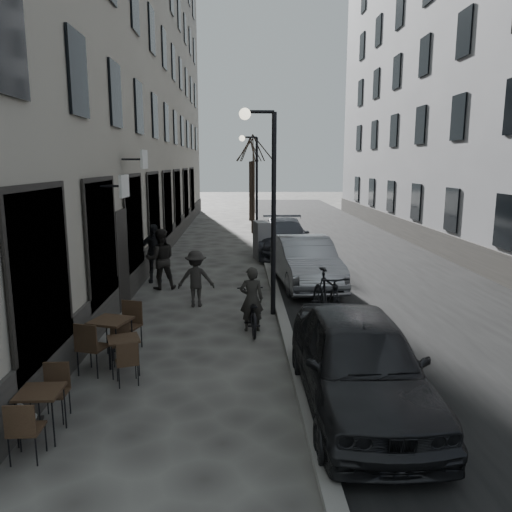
{
  "coord_description": "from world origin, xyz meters",
  "views": [
    {
      "loc": [
        -0.84,
        -6.25,
        3.81
      ],
      "look_at": [
        -0.49,
        4.47,
        1.8
      ],
      "focal_mm": 35.0,
      "sensor_mm": 36.0,
      "label": 1
    }
  ],
  "objects": [
    {
      "name": "car_far",
      "position": [
        1.0,
        14.39,
        0.74
      ],
      "size": [
        2.35,
        5.21,
        1.48
      ],
      "primitive_type": "imported",
      "rotation": [
        0.0,
        0.0,
        -0.06
      ],
      "color": "#3E4049",
      "rests_on": "ground"
    },
    {
      "name": "tree_far",
      "position": [
        -0.1,
        27.0,
        4.66
      ],
      "size": [
        2.4,
        2.4,
        5.7
      ],
      "color": "black",
      "rests_on": "ground"
    },
    {
      "name": "bistro_set_b",
      "position": [
        -2.97,
        2.46,
        0.41
      ],
      "size": [
        0.78,
        1.4,
        0.8
      ],
      "rotation": [
        0.0,
        0.0,
        0.33
      ],
      "color": "#2F2015",
      "rests_on": "ground"
    },
    {
      "name": "ground",
      "position": [
        0.0,
        0.0,
        0.0
      ],
      "size": [
        120.0,
        120.0,
        0.0
      ],
      "primitive_type": "plane",
      "color": "#3C3A37",
      "rests_on": "ground"
    },
    {
      "name": "pedestrian_far",
      "position": [
        -3.6,
        9.63,
        0.95
      ],
      "size": [
        1.13,
        0.52,
        1.9
      ],
      "primitive_type": "imported",
      "rotation": [
        0.0,
        0.0,
        0.05
      ],
      "color": "black",
      "rests_on": "ground"
    },
    {
      "name": "bistro_set_c",
      "position": [
        -3.34,
        3.05,
        0.51
      ],
      "size": [
        0.95,
        1.73,
        0.99
      ],
      "rotation": [
        0.0,
        0.0,
        -0.31
      ],
      "color": "#2F2015",
      "rests_on": "ground"
    },
    {
      "name": "kerb",
      "position": [
        0.2,
        16.0,
        0.06
      ],
      "size": [
        0.25,
        60.0,
        0.12
      ],
      "primitive_type": "cube",
      "color": "slate",
      "rests_on": "ground"
    },
    {
      "name": "pedestrian_near",
      "position": [
        -3.25,
        8.73,
        0.92
      ],
      "size": [
        1.03,
        0.88,
        1.85
      ],
      "primitive_type": "imported",
      "rotation": [
        0.0,
        0.0,
        3.37
      ],
      "color": "black",
      "rests_on": "ground"
    },
    {
      "name": "utility_cabinet",
      "position": [
        0.05,
        13.51,
        0.75
      ],
      "size": [
        0.72,
        1.08,
        1.5
      ],
      "primitive_type": "cube",
      "rotation": [
        0.0,
        0.0,
        0.18
      ],
      "color": "slate",
      "rests_on": "ground"
    },
    {
      "name": "building_left",
      "position": [
        -6.0,
        16.5,
        8.0
      ],
      "size": [
        4.0,
        35.0,
        16.0
      ],
      "primitive_type": "cube",
      "color": "gray",
      "rests_on": "ground"
    },
    {
      "name": "car_mid",
      "position": [
        1.21,
        9.03,
        0.76
      ],
      "size": [
        1.97,
        4.73,
        1.52
      ],
      "primitive_type": "imported",
      "rotation": [
        0.0,
        0.0,
        0.08
      ],
      "color": "gray",
      "rests_on": "ground"
    },
    {
      "name": "road",
      "position": [
        3.85,
        16.0,
        0.0
      ],
      "size": [
        7.3,
        60.0,
        0.0
      ],
      "primitive_type": "cube",
      "color": "black",
      "rests_on": "ground"
    },
    {
      "name": "streetlamp_far",
      "position": [
        -0.17,
        18.0,
        3.16
      ],
      "size": [
        0.9,
        0.28,
        5.09
      ],
      "color": "black",
      "rests_on": "ground"
    },
    {
      "name": "bistro_set_a",
      "position": [
        -3.62,
        0.28,
        0.43
      ],
      "size": [
        0.59,
        1.42,
        0.84
      ],
      "rotation": [
        0.0,
        0.0,
        0.02
      ],
      "color": "#2F2015",
      "rests_on": "ground"
    },
    {
      "name": "building_right",
      "position": [
        9.5,
        16.5,
        8.0
      ],
      "size": [
        4.0,
        35.0,
        16.0
      ],
      "primitive_type": "cube",
      "color": "gray",
      "rests_on": "ground"
    },
    {
      "name": "car_near",
      "position": [
        1.0,
        1.0,
        0.77
      ],
      "size": [
        1.82,
        4.51,
        1.54
      ],
      "primitive_type": "imported",
      "rotation": [
        0.0,
        0.0,
        -0.0
      ],
      "color": "black",
      "rests_on": "ground"
    },
    {
      "name": "cyclist_rider",
      "position": [
        -0.58,
        4.75,
        0.75
      ],
      "size": [
        0.56,
        0.39,
        1.5
      ],
      "primitive_type": "imported",
      "rotation": [
        0.0,
        0.0,
        3.19
      ],
      "color": "black",
      "rests_on": "ground"
    },
    {
      "name": "moped",
      "position": [
        1.2,
        4.89,
        0.68
      ],
      "size": [
        0.96,
        2.34,
        1.37
      ],
      "primitive_type": "imported",
      "rotation": [
        0.0,
        0.0,
        0.14
      ],
      "color": "black",
      "rests_on": "ground"
    },
    {
      "name": "pedestrian_mid",
      "position": [
        -2.02,
        6.79,
        0.76
      ],
      "size": [
        0.99,
        0.59,
        1.52
      ],
      "primitive_type": "imported",
      "rotation": [
        0.0,
        0.0,
        3.17
      ],
      "color": "#262421",
      "rests_on": "ground"
    },
    {
      "name": "bicycle",
      "position": [
        -0.58,
        4.75,
        0.46
      ],
      "size": [
        0.7,
        1.77,
        0.91
      ],
      "primitive_type": "imported",
      "rotation": [
        0.0,
        0.0,
        3.19
      ],
      "color": "black",
      "rests_on": "ground"
    },
    {
      "name": "streetlamp_near",
      "position": [
        -0.17,
        6.0,
        3.16
      ],
      "size": [
        0.9,
        0.28,
        5.09
      ],
      "color": "black",
      "rests_on": "ground"
    },
    {
      "name": "sign_board",
      "position": [
        -3.97,
        0.53,
        0.41
      ],
      "size": [
        0.44,
        0.63,
        1.01
      ],
      "rotation": [
        0.0,
        0.0,
        0.19
      ],
      "color": "black",
      "rests_on": "ground"
    },
    {
      "name": "tree_near",
      "position": [
        -0.1,
        21.0,
        4.66
      ],
      "size": [
        2.4,
        2.4,
        5.7
      ],
      "color": "black",
      "rests_on": "ground"
    }
  ]
}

